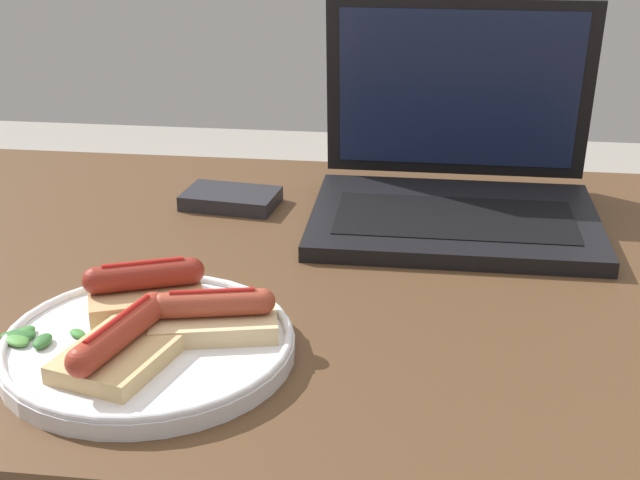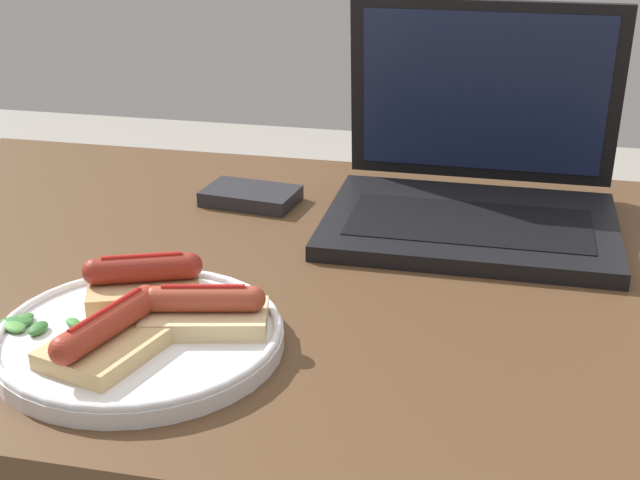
# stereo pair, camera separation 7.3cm
# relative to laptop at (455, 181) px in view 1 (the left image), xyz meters

# --- Properties ---
(desk) EXTENTS (1.42, 0.72, 0.72)m
(desk) POSITION_rel_laptop_xyz_m (-0.02, -0.17, -0.13)
(desk) COLOR #4C331E
(desk) RESTS_ON ground_plane
(laptop) EXTENTS (0.33, 0.27, 0.24)m
(laptop) POSITION_rel_laptop_xyz_m (0.00, 0.00, 0.00)
(laptop) COLOR black
(laptop) RESTS_ON desk
(plate) EXTENTS (0.25, 0.25, 0.02)m
(plate) POSITION_rel_laptop_xyz_m (-0.26, -0.37, -0.03)
(plate) COLOR silver
(plate) RESTS_ON desk
(sausage_toast_left) EXTENTS (0.10, 0.12, 0.04)m
(sausage_toast_left) POSITION_rel_laptop_xyz_m (-0.27, -0.40, -0.01)
(sausage_toast_left) COLOR tan
(sausage_toast_left) RESTS_ON plate
(sausage_toast_middle) EXTENTS (0.12, 0.11, 0.05)m
(sausage_toast_middle) POSITION_rel_laptop_xyz_m (-0.28, -0.30, -0.01)
(sausage_toast_middle) COLOR tan
(sausage_toast_middle) RESTS_ON plate
(sausage_toast_right) EXTENTS (0.12, 0.08, 0.04)m
(sausage_toast_right) POSITION_rel_laptop_xyz_m (-0.21, -0.34, -0.01)
(sausage_toast_right) COLOR #D6B784
(sausage_toast_right) RESTS_ON plate
(salad_pile) EXTENTS (0.08, 0.04, 0.01)m
(salad_pile) POSITION_rel_laptop_xyz_m (-0.37, -0.38, -0.03)
(salad_pile) COLOR #2D662D
(salad_pile) RESTS_ON plate
(external_drive) EXTENTS (0.12, 0.08, 0.02)m
(external_drive) POSITION_rel_laptop_xyz_m (-0.27, 0.00, -0.04)
(external_drive) COLOR #232328
(external_drive) RESTS_ON desk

